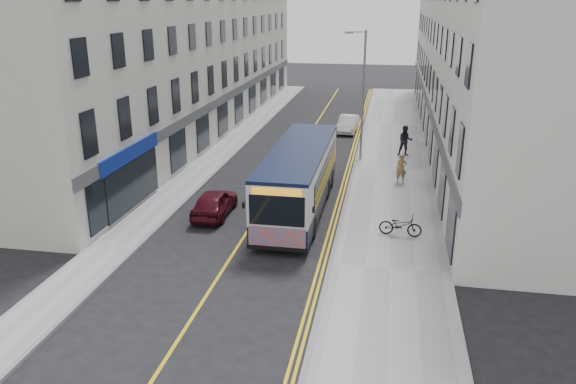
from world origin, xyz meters
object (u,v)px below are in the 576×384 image
at_px(pedestrian_near, 401,168).
at_px(car_white, 348,124).
at_px(pedestrian_far, 405,141).
at_px(car_maroon, 215,203).
at_px(city_bus, 299,177).
at_px(bicycle, 400,225).
at_px(streetlamp, 362,91).

relative_size(pedestrian_near, car_white, 0.43).
distance_m(pedestrian_far, car_maroon, 15.11).
height_order(city_bus, car_white, city_bus).
height_order(bicycle, pedestrian_near, pedestrian_near).
xyz_separation_m(pedestrian_near, pedestrian_far, (0.30, 5.82, 0.17)).
distance_m(city_bus, pedestrian_far, 11.98).
xyz_separation_m(streetlamp, car_white, (-1.36, 8.00, -3.76)).
distance_m(streetlamp, car_white, 8.95).
distance_m(bicycle, pedestrian_near, 7.50).
bearing_deg(bicycle, pedestrian_far, 3.72).
distance_m(pedestrian_near, car_maroon, 10.76).
distance_m(city_bus, car_maroon, 4.19).
relative_size(pedestrian_near, pedestrian_far, 0.82).
bearing_deg(car_white, city_bus, -89.63).
height_order(city_bus, car_maroon, city_bus).
height_order(streetlamp, car_maroon, streetlamp).
bearing_deg(city_bus, car_white, 86.79).
relative_size(streetlamp, city_bus, 0.74).
bearing_deg(city_bus, bicycle, -27.72).
distance_m(car_white, car_maroon, 19.45).
xyz_separation_m(streetlamp, car_maroon, (-6.17, -10.84, -3.75)).
relative_size(bicycle, car_maroon, 0.49).
height_order(streetlamp, bicycle, streetlamp).
relative_size(city_bus, car_white, 2.84).
distance_m(streetlamp, bicycle, 12.85).
relative_size(pedestrian_far, car_maroon, 0.53).
bearing_deg(bicycle, car_maroon, 87.52).
bearing_deg(city_bus, pedestrian_near, 45.41).
xyz_separation_m(bicycle, car_maroon, (-8.63, 1.19, 0.04)).
bearing_deg(pedestrian_near, car_maroon, -150.41).
xyz_separation_m(pedestrian_near, car_maroon, (-8.72, -6.30, -0.29)).
distance_m(bicycle, car_maroon, 8.72).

